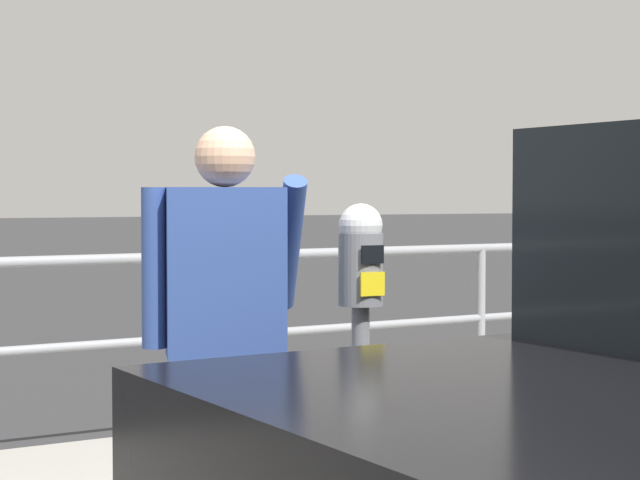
% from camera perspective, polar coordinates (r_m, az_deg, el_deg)
% --- Properties ---
extents(parking_meter, '(0.17, 0.18, 1.40)m').
position_cam_1_polar(parking_meter, '(4.23, 2.13, -3.29)').
color(parking_meter, slate).
rests_on(parking_meter, sidewalk_curb).
extents(pedestrian_at_meter, '(0.70, 0.44, 1.69)m').
position_cam_1_polar(pedestrian_at_meter, '(4.12, -4.95, -4.22)').
color(pedestrian_at_meter, '#1E233F').
rests_on(pedestrian_at_meter, sidewalk_curb).
extents(background_railing, '(24.06, 0.06, 1.11)m').
position_cam_1_polar(background_railing, '(6.34, -11.58, -3.64)').
color(background_railing, gray).
rests_on(background_railing, sidewalk_curb).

